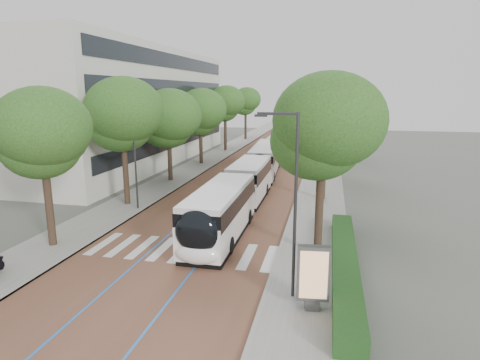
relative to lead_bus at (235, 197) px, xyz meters
name	(u,v)px	position (x,y,z in m)	size (l,w,h in m)	color
ground	(173,257)	(-1.74, -7.28, -1.63)	(160.00, 160.00, 0.00)	#51544C
road	(274,152)	(-1.74, 32.72, -1.62)	(11.00, 140.00, 0.02)	brown
sidewalk_left	(225,150)	(-9.24, 32.72, -1.57)	(4.00, 140.00, 0.12)	gray
sidewalk_right	(325,153)	(5.76, 32.72, -1.57)	(4.00, 140.00, 0.12)	gray
kerb_left	(237,151)	(-7.34, 32.72, -1.57)	(0.20, 140.00, 0.14)	gray
kerb_right	(312,153)	(3.86, 32.72, -1.57)	(0.20, 140.00, 0.14)	gray
zebra_crossing	(183,250)	(-1.54, -6.28, -1.60)	(10.55, 3.60, 0.01)	silver
lane_line_left	(263,152)	(-3.34, 32.72, -1.60)	(0.12, 126.00, 0.01)	blue
lane_line_right	(284,152)	(-0.14, 32.72, -1.60)	(0.12, 126.00, 0.01)	blue
office_building	(111,107)	(-21.21, 20.72, 5.37)	(18.11, 40.00, 14.00)	#B9B5AB
hedge	(345,264)	(7.36, -7.28, -1.11)	(1.20, 14.00, 0.80)	#153A14
streetlight_near	(291,192)	(4.88, -10.28, 3.19)	(1.82, 0.20, 8.00)	#302F32
streetlight_far	(315,133)	(4.88, 14.72, 3.19)	(1.82, 0.20, 8.00)	#302F32
lamp_post_left	(135,157)	(-7.84, 0.72, 2.49)	(0.14, 0.14, 8.00)	#302F32
trees_left	(189,113)	(-9.24, 16.61, 4.86)	(6.13, 60.18, 9.44)	black
trees_right	(327,118)	(5.96, 11.99, 4.82)	(5.82, 47.47, 9.34)	black
lead_bus	(235,197)	(0.00, 0.00, 0.00)	(2.64, 18.41, 3.20)	black
bus_queued_0	(265,160)	(-0.38, 15.93, 0.00)	(3.24, 12.52, 3.20)	white
bus_queued_1	(281,145)	(-0.21, 28.38, 0.00)	(2.63, 12.42, 3.20)	white
bus_queued_2	(290,135)	(-0.37, 42.22, 0.00)	(3.07, 12.50, 3.20)	white
bus_queued_3	(299,129)	(0.32, 54.59, 0.00)	(2.82, 12.45, 3.20)	white
ad_panel	(313,276)	(5.95, -11.19, -0.07)	(1.35, 0.57, 2.74)	#59595B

